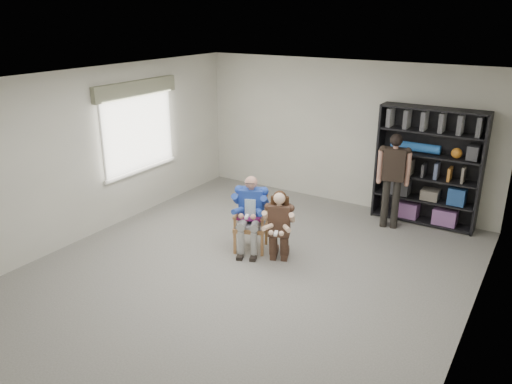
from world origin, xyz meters
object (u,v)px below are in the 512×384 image
Objects in this scene: armchair at (251,222)px; standing_man at (392,182)px; bookshelf at (428,167)px; kneeling_woman at (279,227)px; seated_man at (251,214)px.

standing_man reaches higher than armchair.
bookshelf is at bearing 36.63° from standing_man.
kneeling_woman is 2.41m from standing_man.
seated_man reaches higher than armchair.
armchair is at bearing -128.86° from bookshelf.
kneeling_woman is 0.67× the size of standing_man.
armchair is 0.60m from kneeling_woman.
bookshelf is at bearing 29.33° from armchair.
bookshelf is at bearing 29.33° from seated_man.
bookshelf reaches higher than kneeling_woman.
armchair is 2.63m from standing_man.
seated_man is (0.00, 0.00, 0.14)m from armchair.
seated_man is 0.73× the size of standing_man.
armchair is at bearing 146.50° from kneeling_woman.
bookshelf is (2.07, 2.57, 0.43)m from seated_man.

